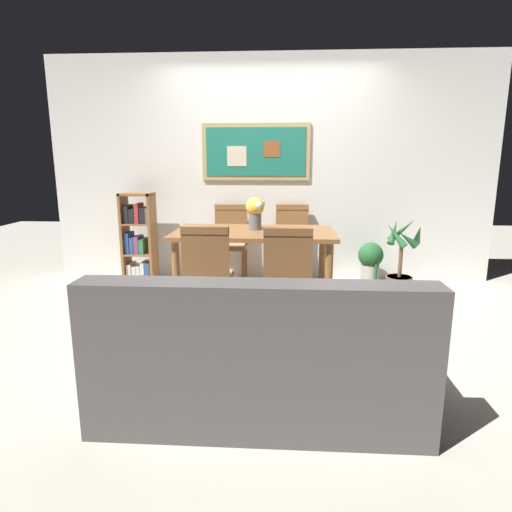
{
  "coord_description": "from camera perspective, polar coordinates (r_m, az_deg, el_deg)",
  "views": [
    {
      "loc": [
        0.16,
        -3.85,
        1.42
      ],
      "look_at": [
        -0.06,
        -0.36,
        0.65
      ],
      "focal_mm": 30.68,
      "sensor_mm": 36.0,
      "label": 1
    }
  ],
  "objects": [
    {
      "name": "dining_chair_far_left",
      "position": [
        5.11,
        -3.37,
        2.46
      ],
      "size": [
        0.4,
        0.41,
        0.91
      ],
      "color": "brown",
      "rests_on": "ground_plane"
    },
    {
      "name": "dining_table",
      "position": [
        4.3,
        -0.24,
        2.08
      ],
      "size": [
        1.57,
        0.88,
        0.74
      ],
      "color": "brown",
      "rests_on": "ground_plane"
    },
    {
      "name": "leather_couch",
      "position": [
        2.55,
        0.35,
        -13.43
      ],
      "size": [
        1.8,
        0.84,
        0.84
      ],
      "color": "#514C4C",
      "rests_on": "ground_plane"
    },
    {
      "name": "dining_chair_far_right",
      "position": [
        5.1,
        4.71,
        2.43
      ],
      "size": [
        0.4,
        0.41,
        0.91
      ],
      "color": "brown",
      "rests_on": "ground_plane"
    },
    {
      "name": "potted_ivy",
      "position": [
        5.19,
        14.7,
        -0.67
      ],
      "size": [
        0.29,
        0.29,
        0.51
      ],
      "color": "#B2ADA3",
      "rests_on": "ground_plane"
    },
    {
      "name": "bookshelf",
      "position": [
        5.25,
        -15.0,
        1.93
      ],
      "size": [
        0.36,
        0.28,
        1.05
      ],
      "color": "brown",
      "rests_on": "ground_plane"
    },
    {
      "name": "dining_chair_near_left",
      "position": [
        3.62,
        -6.29,
        -1.77
      ],
      "size": [
        0.4,
        0.41,
        0.91
      ],
      "color": "brown",
      "rests_on": "ground_plane"
    },
    {
      "name": "flower_vase",
      "position": [
        4.34,
        -0.11,
        5.96
      ],
      "size": [
        0.19,
        0.2,
        0.32
      ],
      "color": "slate",
      "rests_on": "dining_table"
    },
    {
      "name": "dining_chair_near_right",
      "position": [
        3.53,
        4.12,
        -2.08
      ],
      "size": [
        0.4,
        0.41,
        0.91
      ],
      "color": "brown",
      "rests_on": "ground_plane"
    },
    {
      "name": "wall_back_with_painting",
      "position": [
        5.26,
        1.82,
        11.17
      ],
      "size": [
        5.2,
        0.14,
        2.6
      ],
      "color": "silver",
      "rests_on": "ground_plane"
    },
    {
      "name": "ground_plane",
      "position": [
        4.11,
        1.1,
        -7.8
      ],
      "size": [
        12.0,
        12.0,
        0.0
      ],
      "primitive_type": "plane",
      "color": "beige"
    },
    {
      "name": "potted_palm",
      "position": [
        4.84,
        18.3,
        -1.53
      ],
      "size": [
        0.43,
        0.41,
        0.83
      ],
      "color": "brown",
      "rests_on": "ground_plane"
    }
  ]
}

